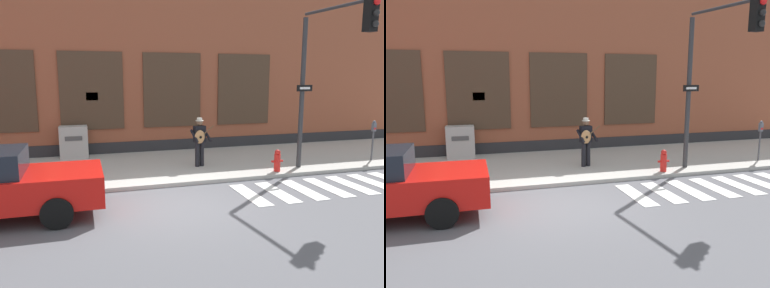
# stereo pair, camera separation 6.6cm
# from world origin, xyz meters

# --- Properties ---
(ground_plane) EXTENTS (160.00, 160.00, 0.00)m
(ground_plane) POSITION_xyz_m (0.00, 0.00, 0.00)
(ground_plane) COLOR #56565B
(sidewalk) EXTENTS (28.00, 4.79, 0.11)m
(sidewalk) POSITION_xyz_m (0.00, 3.93, 0.06)
(sidewalk) COLOR #ADAAA3
(sidewalk) RESTS_ON ground
(building_backdrop) EXTENTS (28.00, 4.06, 6.59)m
(building_backdrop) POSITION_xyz_m (-0.00, 8.32, 3.29)
(building_backdrop) COLOR brown
(building_backdrop) RESTS_ON ground
(crosswalk) EXTENTS (5.20, 1.90, 0.01)m
(crosswalk) POSITION_xyz_m (4.52, 0.24, 0.01)
(crosswalk) COLOR silver
(crosswalk) RESTS_ON ground
(busker) EXTENTS (0.75, 0.59, 1.63)m
(busker) POSITION_xyz_m (1.72, 3.24, 1.04)
(busker) COLOR black
(busker) RESTS_ON sidewalk
(traffic_light) EXTENTS (0.73, 2.79, 4.96)m
(traffic_light) POSITION_xyz_m (4.96, 1.15, 3.55)
(traffic_light) COLOR #2D2D30
(traffic_light) RESTS_ON sidewalk
(parking_meter) EXTENTS (0.13, 0.11, 1.44)m
(parking_meter) POSITION_xyz_m (7.93, 2.35, 1.06)
(parking_meter) COLOR #47474C
(parking_meter) RESTS_ON sidewalk
(utility_box) EXTENTS (1.00, 0.62, 1.18)m
(utility_box) POSITION_xyz_m (-2.30, 5.88, 0.71)
(utility_box) COLOR #ADADA8
(utility_box) RESTS_ON sidewalk
(fire_hydrant) EXTENTS (0.38, 0.20, 0.70)m
(fire_hydrant) POSITION_xyz_m (3.86, 1.89, 0.46)
(fire_hydrant) COLOR red
(fire_hydrant) RESTS_ON sidewalk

